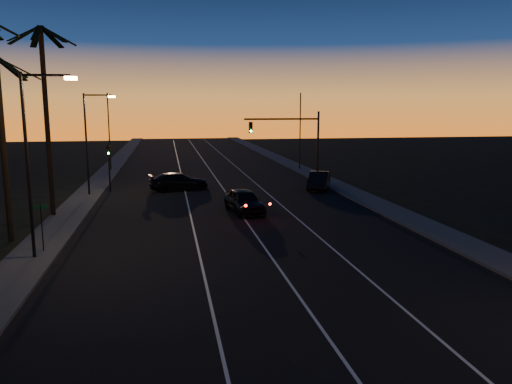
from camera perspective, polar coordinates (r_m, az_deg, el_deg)
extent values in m
cube|color=black|center=(36.09, -2.83, -2.12)|extent=(20.00, 170.00, 0.01)
cube|color=#3D3D3A|center=(36.43, -20.60, -2.51)|extent=(2.40, 170.00, 0.16)
cube|color=#3D3D3A|center=(39.07, 13.69, -1.37)|extent=(2.40, 170.00, 0.16)
cube|color=silver|center=(35.84, -7.59, -2.26)|extent=(0.12, 160.00, 0.01)
cube|color=silver|center=(36.15, -2.04, -2.08)|extent=(0.12, 160.00, 0.01)
cube|color=silver|center=(36.80, 3.37, -1.88)|extent=(0.12, 160.00, 0.01)
cylinder|color=black|center=(30.43, -26.87, 4.14)|extent=(0.32, 0.32, 10.00)
cube|color=black|center=(30.37, -25.48, 12.64)|extent=(2.18, 0.92, 1.18)
cube|color=black|center=(31.21, -26.21, 12.48)|extent=(1.25, 2.12, 1.18)
cube|color=black|center=(29.55, -26.30, 12.69)|extent=(1.95, 1.61, 1.18)
cylinder|color=black|center=(35.91, -22.77, 7.13)|extent=(0.32, 0.32, 12.50)
cube|color=black|center=(36.23, -21.64, 16.25)|extent=(2.18, 0.92, 1.18)
cube|color=black|center=(37.02, -22.35, 16.05)|extent=(1.25, 2.12, 1.18)
cube|color=black|center=(37.19, -23.79, 15.92)|extent=(1.34, 2.09, 1.18)
cube|color=black|center=(36.61, -24.94, 15.95)|extent=(2.18, 0.82, 1.18)
cube|color=black|center=(35.70, -24.95, 16.14)|extent=(1.90, 1.69, 1.18)
cube|color=black|center=(35.15, -23.73, 16.34)|extent=(0.45, 2.16, 1.18)
cube|color=black|center=(35.38, -22.23, 16.38)|extent=(1.95, 1.61, 1.18)
cylinder|color=black|center=(26.05, -24.64, 2.44)|extent=(0.16, 0.16, 9.00)
cylinder|color=black|center=(25.67, -22.90, 12.21)|extent=(2.20, 0.12, 0.12)
cube|color=#F8B063|center=(25.45, -20.42, 12.09)|extent=(0.55, 0.26, 0.16)
cylinder|color=black|center=(43.65, -18.80, 5.05)|extent=(0.16, 0.16, 8.50)
cylinder|color=black|center=(43.40, -17.64, 10.52)|extent=(2.20, 0.12, 0.12)
cube|color=#F8B063|center=(43.27, -16.16, 10.42)|extent=(0.55, 0.26, 0.16)
cylinder|color=black|center=(27.49, -23.25, -3.91)|extent=(0.06, 0.06, 2.60)
cube|color=#0B4423|center=(27.26, -23.41, -1.56)|extent=(0.70, 0.03, 0.20)
cylinder|color=black|center=(47.32, 7.09, 4.90)|extent=(0.20, 0.20, 7.00)
cylinder|color=black|center=(46.25, 2.97, 8.33)|extent=(7.00, 0.16, 0.16)
cube|color=black|center=(45.71, -0.61, 7.39)|extent=(0.32, 0.28, 1.00)
sphere|color=black|center=(45.53, -0.58, 7.78)|extent=(0.20, 0.20, 0.20)
sphere|color=black|center=(45.54, -0.58, 7.38)|extent=(0.20, 0.20, 0.20)
sphere|color=#14FF59|center=(45.56, -0.58, 6.98)|extent=(0.20, 0.20, 0.20)
cylinder|color=black|center=(45.63, -16.42, 2.64)|extent=(0.14, 0.14, 4.20)
cube|color=black|center=(45.48, -16.52, 4.64)|extent=(0.28, 0.25, 0.90)
sphere|color=black|center=(45.31, -16.56, 4.98)|extent=(0.18, 0.18, 0.18)
sphere|color=black|center=(45.33, -16.54, 4.63)|extent=(0.18, 0.18, 0.18)
sphere|color=#14FF59|center=(45.35, -16.52, 4.27)|extent=(0.18, 0.18, 0.18)
cylinder|color=black|center=(60.47, -16.44, 6.56)|extent=(0.14, 0.14, 9.00)
cylinder|color=black|center=(59.17, 5.06, 6.86)|extent=(0.14, 0.14, 9.00)
imported|color=black|center=(35.17, -1.36, -1.03)|extent=(2.71, 5.15, 1.67)
sphere|color=#FF0F05|center=(32.14, -1.19, -1.57)|extent=(0.18, 0.18, 0.18)
sphere|color=#FF0F05|center=(32.68, 1.60, -1.39)|extent=(0.18, 0.18, 0.18)
imported|color=black|center=(45.43, 7.21, 1.29)|extent=(3.46, 5.13, 1.60)
imported|color=black|center=(45.26, -8.82, 1.20)|extent=(5.73, 3.22, 1.57)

